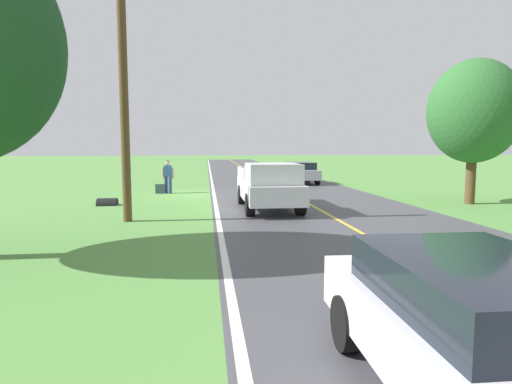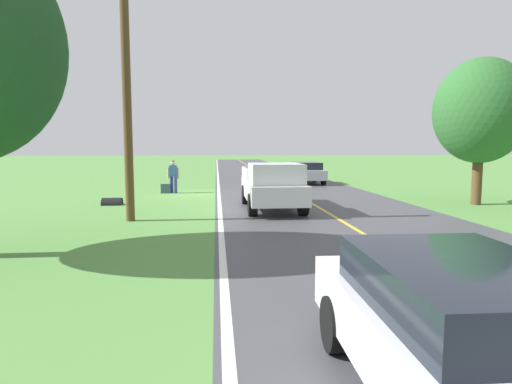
{
  "view_description": "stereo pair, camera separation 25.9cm",
  "coord_description": "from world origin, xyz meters",
  "px_view_note": "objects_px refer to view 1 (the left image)",
  "views": [
    {
      "loc": [
        -0.68,
        22.1,
        2.42
      ],
      "look_at": [
        -1.96,
        11.05,
        1.25
      ],
      "focal_mm": 30.08,
      "sensor_mm": 36.0,
      "label": 1
    },
    {
      "loc": [
        -0.94,
        22.12,
        2.42
      ],
      "look_at": [
        -1.96,
        11.05,
        1.25
      ],
      "focal_mm": 30.08,
      "sensor_mm": 36.0,
      "label": 2
    }
  ],
  "objects_px": {
    "sedan_near_oncoming": "(300,172)",
    "utility_pole_roadside": "(124,97)",
    "pickup_truck_passing": "(269,185)",
    "tree_far_side_near": "(474,112)",
    "sedan_ahead_same_lane": "(488,336)",
    "suitcase_carried": "(160,189)",
    "hitchhiker_walking": "(168,175)"
  },
  "relations": [
    {
      "from": "hitchhiker_walking",
      "to": "pickup_truck_passing",
      "type": "distance_m",
      "value": 7.87
    },
    {
      "from": "sedan_near_oncoming",
      "to": "hitchhiker_walking",
      "type": "bearing_deg",
      "value": 32.68
    },
    {
      "from": "suitcase_carried",
      "to": "pickup_truck_passing",
      "type": "xyz_separation_m",
      "value": [
        -4.82,
        6.42,
        0.72
      ]
    },
    {
      "from": "pickup_truck_passing",
      "to": "sedan_near_oncoming",
      "type": "height_order",
      "value": "pickup_truck_passing"
    },
    {
      "from": "tree_far_side_near",
      "to": "sedan_near_oncoming",
      "type": "height_order",
      "value": "tree_far_side_near"
    },
    {
      "from": "suitcase_carried",
      "to": "utility_pole_roadside",
      "type": "height_order",
      "value": "utility_pole_roadside"
    },
    {
      "from": "sedan_near_oncoming",
      "to": "utility_pole_roadside",
      "type": "bearing_deg",
      "value": 57.47
    },
    {
      "from": "tree_far_side_near",
      "to": "utility_pole_roadside",
      "type": "height_order",
      "value": "utility_pole_roadside"
    },
    {
      "from": "sedan_near_oncoming",
      "to": "utility_pole_roadside",
      "type": "distance_m",
      "value": 16.68
    },
    {
      "from": "suitcase_carried",
      "to": "utility_pole_roadside",
      "type": "xyz_separation_m",
      "value": [
        0.15,
        8.42,
        3.75
      ]
    },
    {
      "from": "tree_far_side_near",
      "to": "utility_pole_roadside",
      "type": "relative_size",
      "value": 0.76
    },
    {
      "from": "suitcase_carried",
      "to": "tree_far_side_near",
      "type": "distance_m",
      "value": 15.15
    },
    {
      "from": "sedan_near_oncoming",
      "to": "pickup_truck_passing",
      "type": "bearing_deg",
      "value": 72.02
    },
    {
      "from": "tree_far_side_near",
      "to": "sedan_near_oncoming",
      "type": "relative_size",
      "value": 1.37
    },
    {
      "from": "suitcase_carried",
      "to": "hitchhiker_walking",
      "type": "bearing_deg",
      "value": 100.86
    },
    {
      "from": "suitcase_carried",
      "to": "sedan_ahead_same_lane",
      "type": "relative_size",
      "value": 0.11
    },
    {
      "from": "sedan_ahead_same_lane",
      "to": "utility_pole_roadside",
      "type": "distance_m",
      "value": 12.38
    },
    {
      "from": "utility_pole_roadside",
      "to": "suitcase_carried",
      "type": "bearing_deg",
      "value": -91.05
    },
    {
      "from": "tree_far_side_near",
      "to": "pickup_truck_passing",
      "type": "bearing_deg",
      "value": 4.91
    },
    {
      "from": "utility_pole_roadside",
      "to": "hitchhiker_walking",
      "type": "bearing_deg",
      "value": -93.83
    },
    {
      "from": "pickup_truck_passing",
      "to": "tree_far_side_near",
      "type": "bearing_deg",
      "value": -175.09
    },
    {
      "from": "tree_far_side_near",
      "to": "sedan_near_oncoming",
      "type": "bearing_deg",
      "value": -65.97
    },
    {
      "from": "sedan_near_oncoming",
      "to": "utility_pole_roadside",
      "type": "height_order",
      "value": "utility_pole_roadside"
    },
    {
      "from": "pickup_truck_passing",
      "to": "sedan_ahead_same_lane",
      "type": "relative_size",
      "value": 1.22
    },
    {
      "from": "sedan_ahead_same_lane",
      "to": "suitcase_carried",
      "type": "bearing_deg",
      "value": -75.77
    },
    {
      "from": "sedan_near_oncoming",
      "to": "utility_pole_roadside",
      "type": "xyz_separation_m",
      "value": [
        8.8,
        13.8,
        3.25
      ]
    },
    {
      "from": "suitcase_carried",
      "to": "tree_far_side_near",
      "type": "relative_size",
      "value": 0.08
    },
    {
      "from": "suitcase_carried",
      "to": "sedan_ahead_same_lane",
      "type": "height_order",
      "value": "sedan_ahead_same_lane"
    },
    {
      "from": "pickup_truck_passing",
      "to": "hitchhiker_walking",
      "type": "bearing_deg",
      "value": -55.99
    },
    {
      "from": "suitcase_carried",
      "to": "utility_pole_roadside",
      "type": "relative_size",
      "value": 0.06
    },
    {
      "from": "sedan_ahead_same_lane",
      "to": "sedan_near_oncoming",
      "type": "distance_m",
      "value": 24.91
    },
    {
      "from": "sedan_near_oncoming",
      "to": "suitcase_carried",
      "type": "bearing_deg",
      "value": 31.87
    }
  ]
}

